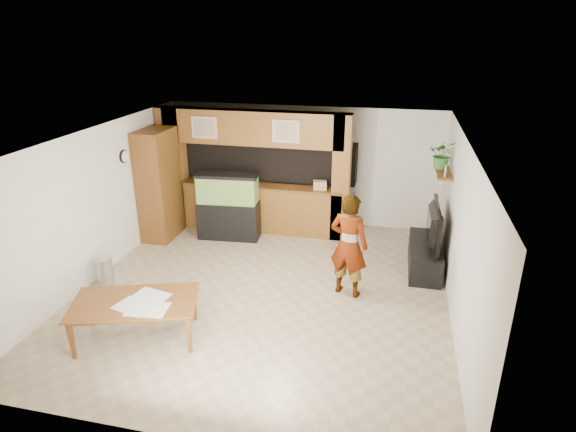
% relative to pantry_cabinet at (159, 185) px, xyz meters
% --- Properties ---
extents(floor, '(6.50, 6.50, 0.00)m').
position_rel_pantry_cabinet_xyz_m(floor, '(2.70, -1.71, -1.14)').
color(floor, '#9C8E6C').
rests_on(floor, ground).
extents(ceiling, '(6.50, 6.50, 0.00)m').
position_rel_pantry_cabinet_xyz_m(ceiling, '(2.70, -1.71, 1.46)').
color(ceiling, white).
rests_on(ceiling, wall_back).
extents(wall_back, '(6.00, 0.00, 6.00)m').
position_rel_pantry_cabinet_xyz_m(wall_back, '(2.70, 1.54, 0.16)').
color(wall_back, beige).
rests_on(wall_back, floor).
extents(wall_left, '(0.00, 6.50, 6.50)m').
position_rel_pantry_cabinet_xyz_m(wall_left, '(-0.30, -1.71, 0.16)').
color(wall_left, beige).
rests_on(wall_left, floor).
extents(wall_right, '(0.00, 6.50, 6.50)m').
position_rel_pantry_cabinet_xyz_m(wall_right, '(5.70, -1.71, 0.16)').
color(wall_right, beige).
rests_on(wall_right, floor).
extents(partition, '(4.20, 0.99, 2.60)m').
position_rel_pantry_cabinet_xyz_m(partition, '(1.75, 0.93, 0.18)').
color(partition, brown).
rests_on(partition, floor).
extents(wall_clock, '(0.05, 0.25, 0.25)m').
position_rel_pantry_cabinet_xyz_m(wall_clock, '(-0.27, -0.71, 0.76)').
color(wall_clock, black).
rests_on(wall_clock, wall_left).
extents(wall_shelf, '(0.25, 0.90, 0.04)m').
position_rel_pantry_cabinet_xyz_m(wall_shelf, '(5.55, 0.24, 0.56)').
color(wall_shelf, brown).
rests_on(wall_shelf, wall_right).
extents(pantry_cabinet, '(0.57, 0.93, 2.27)m').
position_rel_pantry_cabinet_xyz_m(pantry_cabinet, '(0.00, 0.00, 0.00)').
color(pantry_cabinet, brown).
rests_on(pantry_cabinet, floor).
extents(trash_can, '(0.27, 0.27, 0.50)m').
position_rel_pantry_cabinet_xyz_m(trash_can, '(-0.03, -2.12, -0.89)').
color(trash_can, '#B2B2B7').
rests_on(trash_can, floor).
extents(aquarium, '(1.26, 0.47, 1.40)m').
position_rel_pantry_cabinet_xyz_m(aquarium, '(1.39, 0.24, -0.45)').
color(aquarium, black).
rests_on(aquarium, floor).
extents(tv_stand, '(0.55, 1.50, 0.50)m').
position_rel_pantry_cabinet_xyz_m(tv_stand, '(5.35, -0.30, -0.89)').
color(tv_stand, black).
rests_on(tv_stand, floor).
extents(television, '(0.20, 1.31, 0.75)m').
position_rel_pantry_cabinet_xyz_m(television, '(5.35, -0.30, -0.26)').
color(television, black).
rests_on(television, tv_stand).
extents(photo_frame, '(0.05, 0.15, 0.19)m').
position_rel_pantry_cabinet_xyz_m(photo_frame, '(5.55, -0.06, 0.68)').
color(photo_frame, tan).
rests_on(photo_frame, wall_shelf).
extents(potted_plant, '(0.52, 0.46, 0.53)m').
position_rel_pantry_cabinet_xyz_m(potted_plant, '(5.52, 0.43, 0.85)').
color(potted_plant, '#36712D').
rests_on(potted_plant, wall_shelf).
extents(person, '(0.73, 0.58, 1.76)m').
position_rel_pantry_cabinet_xyz_m(person, '(4.06, -1.48, -0.26)').
color(person, '#967652').
rests_on(person, floor).
extents(microphone, '(0.03, 0.09, 0.15)m').
position_rel_pantry_cabinet_xyz_m(microphone, '(4.11, -1.64, 0.66)').
color(microphone, black).
rests_on(microphone, person).
extents(dining_table, '(1.93, 1.44, 0.60)m').
position_rel_pantry_cabinet_xyz_m(dining_table, '(1.30, -3.43, -0.84)').
color(dining_table, brown).
rests_on(dining_table, floor).
extents(newspaper_a, '(0.58, 0.48, 0.01)m').
position_rel_pantry_cabinet_xyz_m(newspaper_a, '(1.35, -3.52, -0.53)').
color(newspaper_a, silver).
rests_on(newspaper_a, dining_table).
extents(newspaper_b, '(0.58, 0.45, 0.01)m').
position_rel_pantry_cabinet_xyz_m(newspaper_b, '(1.57, -3.54, -0.53)').
color(newspaper_b, silver).
rests_on(newspaper_b, dining_table).
extents(newspaper_c, '(0.56, 0.46, 0.01)m').
position_rel_pantry_cabinet_xyz_m(newspaper_c, '(1.45, -3.23, -0.53)').
color(newspaper_c, silver).
rests_on(newspaper_c, dining_table).
extents(counter_box, '(0.30, 0.23, 0.18)m').
position_rel_pantry_cabinet_xyz_m(counter_box, '(3.22, 0.74, -0.01)').
color(counter_box, '#A38958').
rests_on(counter_box, partition).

